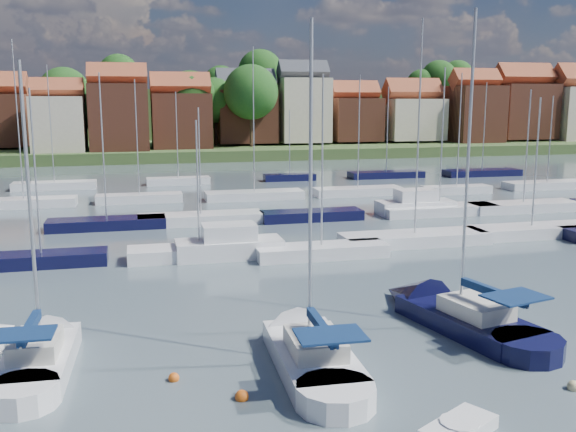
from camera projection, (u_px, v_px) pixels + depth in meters
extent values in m
plane|color=#3F4C55|center=(253.00, 205.00, 62.83)|extent=(260.00, 260.00, 0.00)
cube|color=white|center=(40.00, 364.00, 24.89)|extent=(2.71, 6.01, 1.20)
cone|color=white|center=(55.00, 331.00, 28.45)|extent=(2.58, 2.98, 2.46)
cylinder|color=white|center=(24.00, 399.00, 22.04)|extent=(2.57, 2.57, 1.20)
cube|color=beige|center=(36.00, 345.00, 24.32)|extent=(1.83, 2.53, 0.70)
cylinder|color=#B2B2B7|center=(30.00, 209.00, 24.17)|extent=(0.14, 0.14, 10.95)
cylinder|color=#B2B2B7|center=(30.00, 332.00, 23.37)|extent=(0.24, 3.29, 0.10)
cube|color=#102750|center=(30.00, 328.00, 23.34)|extent=(0.43, 3.13, 0.35)
cube|color=#102750|center=(23.00, 334.00, 22.28)|extent=(2.15, 1.57, 0.08)
cube|color=white|center=(312.00, 362.00, 25.12)|extent=(3.01, 6.81, 1.20)
cone|color=white|center=(290.00, 325.00, 29.17)|extent=(2.90, 3.35, 2.80)
cylinder|color=white|center=(336.00, 401.00, 21.89)|extent=(2.89, 2.89, 1.20)
cube|color=beige|center=(315.00, 343.00, 24.50)|extent=(2.05, 2.86, 0.70)
cylinder|color=#B2B2B7|center=(310.00, 188.00, 24.32)|extent=(0.14, 0.14, 12.45)
cylinder|color=#B2B2B7|center=(322.00, 331.00, 23.45)|extent=(0.22, 3.74, 0.10)
cube|color=#102750|center=(322.00, 327.00, 23.42)|extent=(0.41, 3.56, 0.35)
cube|color=#102750|center=(330.00, 335.00, 22.22)|extent=(2.43, 1.75, 0.08)
cube|color=black|center=(467.00, 324.00, 29.24)|extent=(4.49, 7.53, 1.20)
cone|color=black|center=(408.00, 298.00, 33.10)|extent=(3.65, 4.01, 2.93)
cylinder|color=black|center=(527.00, 351.00, 26.16)|extent=(3.53, 3.53, 1.20)
cube|color=beige|center=(476.00, 308.00, 28.64)|extent=(2.68, 3.33, 0.70)
cylinder|color=#B2B2B7|center=(468.00, 165.00, 28.34)|extent=(0.14, 0.14, 13.33)
cylinder|color=#B2B2B7|center=(493.00, 295.00, 27.63)|extent=(1.00, 3.83, 0.10)
cube|color=#102750|center=(493.00, 292.00, 27.60)|extent=(1.15, 3.68, 0.35)
cube|color=#102750|center=(516.00, 297.00, 26.46)|extent=(2.83, 2.29, 0.08)
cube|color=white|center=(459.00, 430.00, 20.09)|extent=(2.95, 2.41, 0.53)
cylinder|color=white|center=(459.00, 426.00, 20.06)|extent=(1.24, 1.24, 0.34)
sphere|color=#D85914|center=(242.00, 399.00, 22.54)|extent=(0.49, 0.49, 0.49)
sphere|color=beige|center=(573.00, 389.00, 23.32)|extent=(0.47, 0.47, 0.47)
sphere|color=#D85914|center=(460.00, 305.00, 32.74)|extent=(0.50, 0.50, 0.50)
sphere|color=#D85914|center=(174.00, 380.00, 24.04)|extent=(0.42, 0.42, 0.42)
cube|color=black|center=(42.00, 261.00, 40.24)|extent=(8.01, 2.24, 1.00)
cylinder|color=#B2B2B7|center=(35.00, 172.00, 39.21)|extent=(0.12, 0.12, 10.16)
cube|color=white|center=(199.00, 253.00, 42.17)|extent=(9.22, 2.58, 1.00)
cylinder|color=#B2B2B7|center=(198.00, 184.00, 41.33)|extent=(0.12, 0.12, 8.18)
cube|color=white|center=(321.00, 252.00, 42.46)|extent=(8.78, 2.46, 1.00)
cylinder|color=#B2B2B7|center=(322.00, 161.00, 41.35)|extent=(0.12, 0.12, 11.06)
cube|color=white|center=(414.00, 240.00, 46.17)|extent=(10.79, 3.02, 1.00)
cylinder|color=#B2B2B7|center=(419.00, 129.00, 44.72)|extent=(0.12, 0.12, 14.87)
cube|color=white|center=(531.00, 232.00, 48.75)|extent=(10.13, 2.84, 1.00)
cylinder|color=#B2B2B7|center=(536.00, 163.00, 47.78)|extent=(0.12, 0.12, 9.59)
cube|color=white|center=(229.00, 250.00, 42.40)|extent=(7.00, 2.60, 1.40)
cube|color=white|center=(229.00, 234.00, 42.20)|extent=(3.50, 2.20, 1.30)
cube|color=black|center=(107.00, 224.00, 51.66)|extent=(9.30, 2.60, 1.00)
cylinder|color=#B2B2B7|center=(103.00, 147.00, 50.52)|extent=(0.12, 0.12, 11.48)
cube|color=white|center=(201.00, 219.00, 53.76)|extent=(10.40, 2.91, 1.00)
cylinder|color=#B2B2B7|center=(200.00, 161.00, 52.87)|extent=(0.12, 0.12, 8.77)
cube|color=black|center=(311.00, 216.00, 55.23)|extent=(8.80, 2.46, 1.00)
cylinder|color=#B2B2B7|center=(312.00, 127.00, 53.82)|extent=(0.12, 0.12, 14.33)
cube|color=white|center=(439.00, 211.00, 57.85)|extent=(10.73, 3.00, 1.00)
cylinder|color=#B2B2B7|center=(442.00, 138.00, 56.64)|extent=(0.12, 0.12, 12.14)
cube|color=white|center=(523.00, 207.00, 59.59)|extent=(10.48, 2.93, 1.00)
cylinder|color=#B2B2B7|center=(527.00, 147.00, 58.56)|extent=(0.12, 0.12, 10.28)
cube|color=white|center=(415.00, 208.00, 58.18)|extent=(7.00, 2.60, 1.40)
cube|color=white|center=(416.00, 196.00, 57.97)|extent=(3.50, 2.20, 1.30)
cube|color=white|center=(24.00, 203.00, 61.81)|extent=(9.71, 2.72, 1.00)
cylinder|color=#B2B2B7|center=(18.00, 120.00, 60.35)|extent=(0.12, 0.12, 14.88)
cube|color=white|center=(140.00, 199.00, 64.59)|extent=(8.49, 2.38, 1.00)
cylinder|color=#B2B2B7|center=(137.00, 137.00, 63.46)|extent=(0.12, 0.12, 11.31)
cube|color=white|center=(254.00, 196.00, 66.56)|extent=(10.16, 2.85, 1.00)
cylinder|color=#B2B2B7|center=(254.00, 120.00, 65.13)|extent=(0.12, 0.12, 14.59)
cube|color=white|center=(358.00, 192.00, 69.28)|extent=(9.53, 2.67, 1.00)
cylinder|color=#B2B2B7|center=(359.00, 132.00, 68.10)|extent=(0.12, 0.12, 11.91)
cube|color=white|center=(456.00, 190.00, 70.47)|extent=(7.62, 2.13, 1.00)
cylinder|color=#B2B2B7|center=(459.00, 130.00, 69.27)|extent=(0.12, 0.12, 12.13)
cube|color=white|center=(547.00, 186.00, 74.27)|extent=(10.17, 2.85, 1.00)
cylinder|color=#B2B2B7|center=(550.00, 139.00, 73.29)|extent=(0.12, 0.12, 9.73)
cube|color=white|center=(55.00, 186.00, 73.94)|extent=(9.24, 2.59, 1.00)
cylinder|color=#B2B2B7|center=(51.00, 124.00, 72.65)|extent=(0.12, 0.12, 13.17)
cube|color=white|center=(178.00, 181.00, 77.91)|extent=(7.57, 2.12, 1.00)
cylinder|color=#B2B2B7|center=(177.00, 135.00, 76.88)|extent=(0.12, 0.12, 10.24)
cube|color=black|center=(290.00, 178.00, 81.27)|extent=(6.58, 1.84, 1.00)
cylinder|color=#B2B2B7|center=(290.00, 142.00, 80.45)|extent=(0.12, 0.12, 8.01)
cube|color=black|center=(386.00, 175.00, 84.20)|extent=(9.92, 2.78, 1.00)
cylinder|color=#B2B2B7|center=(387.00, 129.00, 83.11)|extent=(0.12, 0.12, 10.92)
cube|color=black|center=(482.00, 173.00, 86.27)|extent=(10.55, 2.95, 1.00)
cylinder|color=#B2B2B7|center=(484.00, 126.00, 85.13)|extent=(0.12, 0.12, 11.51)
cube|color=#46592C|center=(188.00, 145.00, 136.38)|extent=(200.00, 70.00, 3.00)
cube|color=#46592C|center=(179.00, 119.00, 159.42)|extent=(200.00, 60.00, 14.00)
cube|color=beige|center=(59.00, 124.00, 103.34)|extent=(8.09, 8.80, 8.96)
cube|color=brown|center=(57.00, 90.00, 102.34)|extent=(8.25, 4.00, 4.00)
cube|color=brown|center=(119.00, 118.00, 106.20)|extent=(9.36, 10.17, 10.97)
cube|color=brown|center=(117.00, 77.00, 104.99)|extent=(9.54, 4.63, 4.63)
cube|color=brown|center=(181.00, 121.00, 110.35)|extent=(9.90, 8.56, 9.42)
cube|color=brown|center=(180.00, 86.00, 109.26)|extent=(10.10, 4.90, 4.90)
cube|color=brown|center=(246.00, 116.00, 117.79)|extent=(10.59, 8.93, 9.49)
cube|color=#383A42|center=(245.00, 83.00, 116.69)|extent=(10.80, 5.24, 5.24)
cube|color=beige|center=(303.00, 110.00, 119.22)|extent=(9.01, 8.61, 11.65)
cube|color=#383A42|center=(303.00, 72.00, 117.95)|extent=(9.19, 4.46, 4.46)
cube|color=brown|center=(354.00, 119.00, 123.10)|extent=(9.10, 9.34, 8.00)
cube|color=brown|center=(354.00, 92.00, 122.16)|extent=(9.28, 4.50, 4.50)
cube|color=beige|center=(411.00, 119.00, 125.42)|extent=(10.86, 9.59, 7.88)
cube|color=brown|center=(412.00, 92.00, 124.46)|extent=(11.07, 5.37, 5.37)
cube|color=brown|center=(473.00, 114.00, 125.40)|extent=(9.18, 9.96, 10.97)
cube|color=brown|center=(475.00, 80.00, 124.19)|extent=(9.36, 4.54, 4.54)
cube|color=brown|center=(521.00, 111.00, 129.17)|extent=(11.39, 9.67, 10.76)
cube|color=brown|center=(524.00, 77.00, 127.93)|extent=(11.62, 5.64, 5.64)
cylinder|color=#382619|center=(437.00, 105.00, 146.47)|extent=(0.50, 0.50, 4.47)
sphere|color=#29571B|center=(439.00, 78.00, 145.36)|extent=(8.18, 8.18, 8.18)
cylinder|color=#382619|center=(216.00, 134.00, 116.38)|extent=(0.50, 0.50, 4.46)
sphere|color=#29571B|center=(215.00, 100.00, 115.28)|extent=(8.15, 8.15, 8.15)
cylinder|color=#382619|center=(261.00, 106.00, 135.18)|extent=(0.50, 0.50, 5.15)
sphere|color=#29571B|center=(260.00, 72.00, 133.90)|extent=(9.41, 9.41, 9.41)
cylinder|color=#382619|center=(120.00, 106.00, 131.08)|extent=(0.50, 0.50, 4.56)
sphere|color=#29571B|center=(119.00, 75.00, 129.95)|extent=(8.34, 8.34, 8.34)
cylinder|color=#382619|center=(67.00, 131.00, 119.10)|extent=(0.50, 0.50, 5.15)
sphere|color=#29571B|center=(64.00, 93.00, 117.82)|extent=(9.42, 9.42, 9.42)
cylinder|color=#382619|center=(262.00, 133.00, 127.20)|extent=(0.50, 0.50, 3.77)
sphere|color=#29571B|center=(262.00, 106.00, 126.26)|extent=(6.89, 6.89, 6.89)
cylinder|color=#382619|center=(251.00, 133.00, 112.83)|extent=(0.50, 0.50, 5.21)
sphere|color=#29571B|center=(251.00, 92.00, 111.53)|extent=(9.53, 9.53, 9.53)
cylinder|color=#382619|center=(489.00, 132.00, 135.37)|extent=(0.50, 0.50, 2.97)
sphere|color=#29571B|center=(490.00, 113.00, 134.63)|extent=(5.44, 5.44, 5.44)
cylinder|color=#382619|center=(192.00, 134.00, 113.21)|extent=(0.50, 0.50, 4.84)
sphere|color=#29571B|center=(191.00, 96.00, 112.01)|extent=(8.85, 8.85, 8.85)
cylinder|color=#382619|center=(420.00, 107.00, 145.80)|extent=(0.50, 0.50, 3.72)
sphere|color=#29571B|center=(421.00, 84.00, 144.87)|extent=(6.80, 6.80, 6.80)
cylinder|color=#382619|center=(473.00, 132.00, 126.30)|extent=(0.50, 0.50, 4.05)
sphere|color=#29571B|center=(475.00, 104.00, 125.30)|extent=(7.40, 7.40, 7.40)
cylinder|color=#382619|center=(221.00, 109.00, 133.01)|extent=(0.50, 0.50, 3.93)
sphere|color=#29571B|center=(221.00, 83.00, 132.03)|extent=(7.19, 7.19, 7.19)
cylinder|color=#382619|center=(350.00, 133.00, 126.73)|extent=(0.50, 0.50, 3.82)
sphere|color=#29571B|center=(351.00, 106.00, 125.78)|extent=(6.99, 6.99, 6.99)
cylinder|color=#382619|center=(96.00, 139.00, 109.00)|extent=(0.50, 0.50, 3.48)
sphere|color=#29571B|center=(94.00, 111.00, 108.13)|extent=(6.37, 6.37, 6.37)
cylinder|color=#382619|center=(467.00, 132.00, 135.49)|extent=(0.50, 0.50, 2.99)
sphere|color=#29571B|center=(468.00, 113.00, 134.75)|extent=(5.46, 5.46, 5.46)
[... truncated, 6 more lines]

